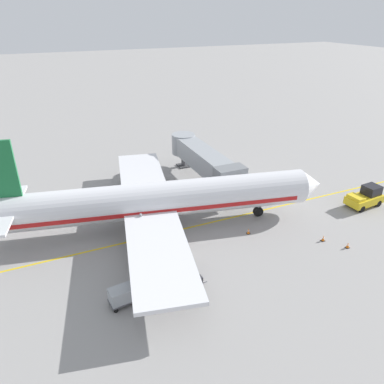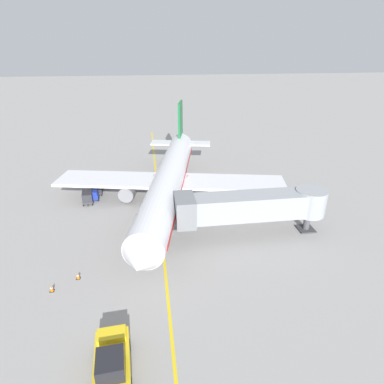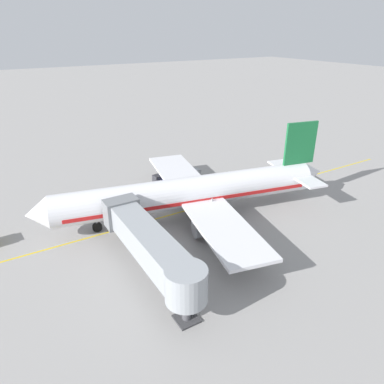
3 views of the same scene
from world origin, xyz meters
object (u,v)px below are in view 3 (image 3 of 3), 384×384
baggage_cart_second_in_train (179,177)px  baggage_cart_front (160,179)px  safety_cone_nose_right (114,213)px  baggage_tug_lead (169,180)px  baggage_cart_third_in_train (193,174)px  ground_crew_wing_walker (173,189)px  safety_cone_wing_tip (56,211)px  parked_airliner (192,192)px  jet_bridge (150,244)px  safety_cone_nose_left (42,208)px

baggage_cart_second_in_train → baggage_cart_front: bearing=72.8°
safety_cone_nose_right → baggage_tug_lead: bearing=-64.3°
baggage_cart_third_in_train → ground_crew_wing_walker: 6.50m
baggage_cart_second_in_train → safety_cone_nose_right: bearing=111.8°
baggage_cart_front → safety_cone_wing_tip: size_ratio=5.01×
baggage_cart_front → safety_cone_wing_tip: baggage_cart_front is taller
parked_airliner → baggage_cart_second_in_train: 10.81m
parked_airliner → baggage_cart_front: 11.02m
ground_crew_wing_walker → jet_bridge: bearing=145.3°
jet_bridge → safety_cone_wing_tip: size_ratio=27.81×
baggage_tug_lead → baggage_cart_third_in_train: (-0.25, -4.00, 0.24)m
baggage_cart_second_in_train → safety_cone_nose_left: baggage_cart_second_in_train is taller
safety_cone_wing_tip → jet_bridge: bearing=-163.5°
parked_airliner → baggage_cart_third_in_train: size_ratio=12.55×
safety_cone_nose_left → baggage_cart_third_in_train: bearing=-93.6°
parked_airliner → baggage_tug_lead: bearing=-12.0°
jet_bridge → baggage_cart_second_in_train: 22.35m
baggage_cart_third_in_train → safety_cone_nose_right: size_ratio=5.01×
safety_cone_nose_left → safety_cone_nose_right: size_ratio=1.00×
baggage_tug_lead → baggage_cart_front: 1.35m
baggage_cart_second_in_train → baggage_cart_third_in_train: size_ratio=1.00×
baggage_cart_front → baggage_cart_third_in_train: size_ratio=1.00×
baggage_cart_second_in_train → safety_cone_wing_tip: 18.18m
baggage_cart_front → baggage_tug_lead: bearing=-118.8°
safety_cone_wing_tip → baggage_cart_front: bearing=-84.6°
baggage_tug_lead → safety_cone_nose_left: baggage_tug_lead is taller
ground_crew_wing_walker → safety_cone_nose_left: size_ratio=2.86×
parked_airliner → jet_bridge: parked_airliner is taller
jet_bridge → safety_cone_nose_left: size_ratio=27.81×
baggage_cart_third_in_train → baggage_tug_lead: bearing=86.4°
jet_bridge → ground_crew_wing_walker: 17.72m
safety_cone_wing_tip → safety_cone_nose_right: bearing=-124.4°
safety_cone_nose_right → safety_cone_wing_tip: same height
baggage_tug_lead → ground_crew_wing_walker: bearing=158.7°
safety_cone_nose_left → jet_bridge: bearing=-161.4°
jet_bridge → baggage_cart_third_in_train: (17.94, -15.44, -2.51)m
ground_crew_wing_walker → baggage_cart_third_in_train: bearing=-57.2°
safety_cone_nose_left → baggage_tug_lead: bearing=-93.6°
baggage_cart_front → ground_crew_wing_walker: size_ratio=1.75×
baggage_cart_third_in_train → ground_crew_wing_walker: size_ratio=1.75×
baggage_tug_lead → parked_airliner: bearing=168.0°
baggage_cart_front → ground_crew_wing_walker: ground_crew_wing_walker is taller
baggage_cart_front → safety_cone_wing_tip: (-1.45, 15.42, -0.66)m
parked_airliner → safety_cone_nose_right: parked_airliner is taller
safety_cone_wing_tip → baggage_tug_lead: bearing=-87.2°
parked_airliner → baggage_cart_front: (10.75, -0.98, -2.24)m
baggage_cart_second_in_train → ground_crew_wing_walker: bearing=139.5°
safety_cone_nose_left → safety_cone_nose_right: same height
jet_bridge → safety_cone_nose_left: (19.31, 6.49, -3.17)m
baggage_cart_second_in_train → safety_cone_nose_left: size_ratio=5.01×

